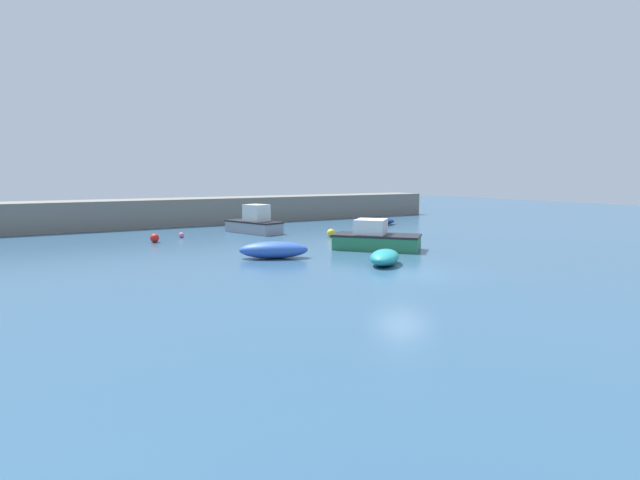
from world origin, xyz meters
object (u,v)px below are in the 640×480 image
Objects in this scene: rowboat_white_midwater at (274,250)px; mooring_buoy_yellow at (331,233)px; motorboat_with_cabin at (254,223)px; motorboat_grey_hull at (375,238)px; mooring_buoy_pink at (181,235)px; mooring_buoy_red at (155,238)px; rowboat_blue_near at (381,222)px; open_tender_yellow at (385,257)px.

mooring_buoy_yellow is at bearing 65.33° from rowboat_white_midwater.
motorboat_with_cabin is 11.50m from motorboat_grey_hull.
motorboat_with_cabin is at bearing 0.49° from mooring_buoy_pink.
mooring_buoy_pink is 0.65× the size of mooring_buoy_red.
rowboat_blue_near is 0.61× the size of motorboat_grey_hull.
motorboat_with_cabin is at bearing 97.17° from rowboat_white_midwater.
rowboat_white_midwater is at bearing -67.30° from mooring_buoy_red.
motorboat_grey_hull is at bearing 176.38° from motorboat_with_cabin.
motorboat_with_cabin is 8.89× the size of mooring_buoy_yellow.
rowboat_white_midwater is (-15.37, -10.89, 0.14)m from rowboat_blue_near.
motorboat_with_cabin is (-0.04, 15.45, 0.37)m from open_tender_yellow.
motorboat_with_cabin is at bearing -133.02° from open_tender_yellow.
mooring_buoy_pink is (-5.44, -0.05, -0.55)m from motorboat_with_cabin.
rowboat_white_midwater is at bearing -140.34° from mooring_buoy_yellow.
mooring_buoy_red is at bearing -174.58° from motorboat_grey_hull.
rowboat_blue_near is 5.52× the size of mooring_buoy_red.
rowboat_blue_near reaches higher than mooring_buoy_red.
mooring_buoy_yellow is (7.28, 6.03, -0.15)m from rowboat_white_midwater.
rowboat_white_midwater is 10.41× the size of mooring_buoy_pink.
rowboat_white_midwater reaches higher than rowboat_blue_near.
mooring_buoy_yellow is at bearing 24.93° from rowboat_blue_near.
motorboat_grey_hull is at bearing -165.24° from open_tender_yellow.
mooring_buoy_pink is (-5.49, 15.40, -0.19)m from open_tender_yellow.
rowboat_blue_near is at bearing 60.99° from rowboat_white_midwater.
mooring_buoy_pink is at bearing -113.57° from open_tender_yellow.
motorboat_with_cabin is 8.84× the size of mooring_buoy_red.
motorboat_with_cabin reaches higher than rowboat_white_midwater.
motorboat_grey_hull is at bearing -53.74° from mooring_buoy_pink.
motorboat_grey_hull reaches higher than mooring_buoy_yellow.
rowboat_blue_near is 11.71m from motorboat_with_cabin.
rowboat_blue_near reaches higher than mooring_buoy_yellow.
open_tender_yellow is (-11.65, -15.37, 0.08)m from rowboat_blue_near.
mooring_buoy_pink is (-9.05, 4.88, -0.10)m from mooring_buoy_yellow.
open_tender_yellow is at bearing -70.39° from mooring_buoy_pink.
mooring_buoy_red is at bearing 138.37° from rowboat_white_midwater.
mooring_buoy_yellow is (3.57, 10.52, -0.09)m from open_tender_yellow.
mooring_buoy_red reaches higher than mooring_buoy_yellow.
open_tender_yellow reaches higher than mooring_buoy_yellow.
motorboat_with_cabin is at bearing 12.05° from mooring_buoy_red.
mooring_buoy_red is (-10.30, 9.56, -0.36)m from motorboat_grey_hull.
open_tender_yellow is at bearing -108.73° from mooring_buoy_yellow.
rowboat_blue_near is 1.08× the size of open_tender_yellow.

